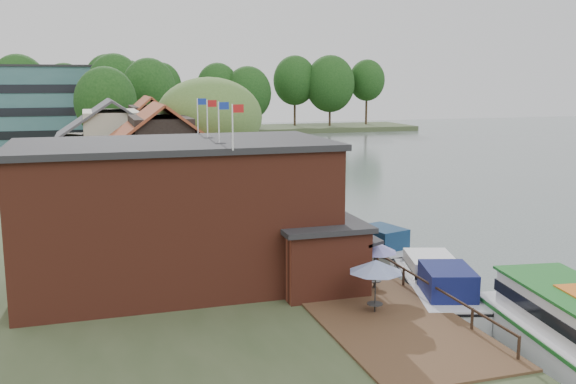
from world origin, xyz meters
TOP-DOWN VIEW (x-y plane):
  - ground at (0.00, 0.00)m, footprint 260.00×260.00m
  - quay_deck at (-8.00, 10.00)m, footprint 6.00×50.00m
  - quay_rail at (-5.30, 10.50)m, footprint 0.20×49.00m
  - pub at (-14.00, -1.00)m, footprint 20.00×11.00m
  - hotel_block at (-22.00, 70.00)m, footprint 25.40×12.40m
  - cottage_a at (-15.00, 14.00)m, footprint 8.60×7.60m
  - cottage_b at (-18.00, 24.00)m, footprint 9.60×8.60m
  - cottage_c at (-14.00, 33.00)m, footprint 7.60×7.60m
  - willow at (-10.50, 19.00)m, footprint 8.60×8.60m
  - umbrella_0 at (-8.25, -7.97)m, footprint 2.41×2.41m
  - umbrella_1 at (-6.87, -4.94)m, footprint 2.19×2.19m
  - umbrella_2 at (-7.47, -1.53)m, footprint 2.16×2.16m
  - umbrella_3 at (-6.65, 2.70)m, footprint 2.31×2.31m
  - umbrella_4 at (-7.81, 5.86)m, footprint 2.31×2.31m
  - umbrella_5 at (-7.50, 8.82)m, footprint 2.38×2.38m
  - umbrella_6 at (-7.36, 11.53)m, footprint 1.98×1.98m
  - cruiser_0 at (-3.44, -5.10)m, footprint 5.98×10.53m
  - cruiser_1 at (-3.34, 4.10)m, footprint 5.37×9.76m
  - cruiser_2 at (-3.89, 12.08)m, footprint 4.85×10.16m
  - cruiser_3 at (-3.71, 25.41)m, footprint 5.38×10.18m
  - cruiser_4 at (-2.06, 32.41)m, footprint 3.33×9.07m
  - swan at (-0.87, -11.85)m, footprint 0.44×0.44m
  - bank_tree_0 at (-17.79, 43.11)m, footprint 6.95×6.95m
  - bank_tree_1 at (-12.28, 50.06)m, footprint 6.69×6.69m
  - bank_tree_2 at (-15.96, 59.74)m, footprint 7.20×7.20m
  - bank_tree_3 at (-12.63, 79.22)m, footprint 6.49×6.49m
  - bank_tree_4 at (-14.75, 85.70)m, footprint 7.78×7.78m
  - bank_tree_5 at (-15.60, 95.00)m, footprint 8.79×8.79m

SIDE VIEW (x-z plane):
  - ground at x=0.00m, z-range 0.00..0.00m
  - swan at x=-0.87m, z-range 0.00..0.44m
  - quay_deck at x=-8.00m, z-range 1.00..1.10m
  - cruiser_4 at x=-2.06m, z-range 0.00..2.13m
  - cruiser_1 at x=-3.34m, z-range 0.00..2.23m
  - cruiser_3 at x=-3.71m, z-range 0.00..2.35m
  - cruiser_2 at x=-3.89m, z-range 0.00..2.36m
  - cruiser_0 at x=-3.44m, z-range 0.00..2.43m
  - quay_rail at x=-5.30m, z-range 1.00..2.00m
  - umbrella_0 at x=-8.25m, z-range 1.10..3.48m
  - umbrella_1 at x=-6.87m, z-range 1.10..3.48m
  - umbrella_2 at x=-7.47m, z-range 1.10..3.48m
  - umbrella_3 at x=-6.65m, z-range 1.10..3.48m
  - umbrella_4 at x=-7.81m, z-range 1.10..3.48m
  - umbrella_5 at x=-7.50m, z-range 1.10..3.48m
  - umbrella_6 at x=-7.36m, z-range 1.10..3.48m
  - pub at x=-14.00m, z-range 1.00..8.30m
  - cottage_a at x=-15.00m, z-range 1.00..9.50m
  - cottage_b at x=-18.00m, z-range 1.00..9.50m
  - cottage_c at x=-14.00m, z-range 1.00..9.50m
  - willow at x=-10.50m, z-range 1.00..11.43m
  - bank_tree_0 at x=-17.79m, z-range 1.00..12.68m
  - hotel_block at x=-22.00m, z-range 1.00..13.30m
  - bank_tree_4 at x=-14.75m, z-range 1.00..13.63m
  - bank_tree_1 at x=-12.28m, z-range 1.00..13.88m
  - bank_tree_3 at x=-12.63m, z-range 1.00..14.35m
  - bank_tree_2 at x=-15.96m, z-range 1.00..14.74m
  - bank_tree_5 at x=-15.60m, z-range 1.00..15.92m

